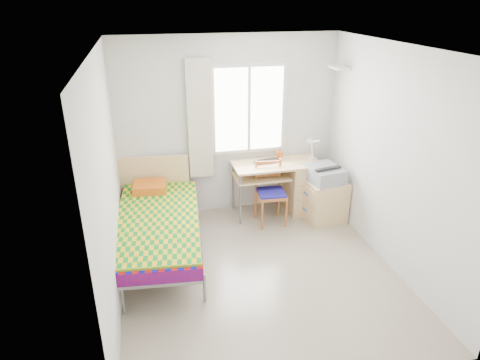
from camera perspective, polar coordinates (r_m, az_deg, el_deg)
The scene contains 17 objects.
floor at distance 5.28m, azimuth 2.52°, elevation -12.10°, with size 3.50×3.50×0.00m, color #BCAD93.
ceiling at distance 4.31m, azimuth 3.15°, elevation 17.19°, with size 3.50×3.50×0.00m, color white.
wall_back at distance 6.25m, azimuth -1.57°, elevation 7.05°, with size 3.20×3.20×0.00m, color silver.
wall_left at distance 4.51m, azimuth -17.19°, elevation -0.78°, with size 3.50×3.50×0.00m, color silver.
wall_right at distance 5.28m, azimuth 19.76°, elevation 2.48°, with size 3.50×3.50×0.00m, color silver.
window at distance 6.22m, azimuth 1.19°, elevation 9.38°, with size 1.10×0.04×1.30m.
curtain at distance 6.07m, azimuth -5.37°, elevation 7.94°, with size 0.35×0.05×1.70m, color beige.
floating_shelf at distance 6.21m, azimuth 13.09°, elevation 14.41°, with size 0.20×0.32×0.03m, color white.
bed at distance 5.48m, azimuth -11.01°, elevation -5.39°, with size 1.25×2.31×0.96m.
desk at distance 6.53m, azimuth 7.68°, elevation -0.52°, with size 1.29×0.60×0.80m.
chair at distance 6.14m, azimuth 4.12°, elevation -1.14°, with size 0.42×0.42×0.92m.
cabinet at distance 6.37m, azimuth 11.12°, elevation -2.67°, with size 0.61×0.55×0.61m.
printer at distance 6.21m, azimuth 11.13°, elevation 0.84°, with size 0.53×0.59×0.22m.
laptop at distance 6.25m, azimuth 3.72°, elevation 2.34°, with size 0.37×0.24×0.03m, color black.
pen_cup at distance 6.43m, azimuth 5.27°, elevation 3.32°, with size 0.09×0.09×0.11m, color orange.
task_lamp at distance 6.30m, azimuth 9.48°, elevation 4.49°, with size 0.22×0.32×0.39m.
book at distance 6.31m, azimuth 3.49°, elevation 0.33°, with size 0.19×0.25×0.02m, color gray.
Camera 1 is at (-1.19, -4.12, 3.08)m, focal length 32.00 mm.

